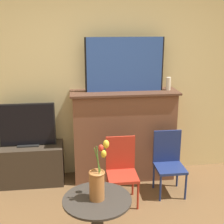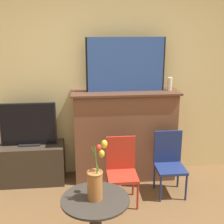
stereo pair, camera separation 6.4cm
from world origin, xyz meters
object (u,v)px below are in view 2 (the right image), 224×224
object	(u,v)px
chair_blue	(169,160)
vase_tulips	(96,181)
tv_monitor	(28,125)
chair_red	(122,167)
painting	(126,65)

from	to	relation	value
chair_blue	vase_tulips	xyz separation A→B (m)	(-0.92, -0.94, 0.29)
tv_monitor	chair_blue	xyz separation A→B (m)	(1.67, -0.42, -0.36)
chair_red	chair_blue	distance (m)	0.60
painting	chair_blue	world-z (taller)	painting
vase_tulips	tv_monitor	bearing A→B (deg)	119.07
chair_blue	painting	bearing A→B (deg)	136.93
painting	tv_monitor	bearing A→B (deg)	-179.08
painting	vase_tulips	xyz separation A→B (m)	(-0.45, -1.37, -0.79)
tv_monitor	vase_tulips	xyz separation A→B (m)	(0.75, -1.35, -0.07)
tv_monitor	vase_tulips	distance (m)	1.55
tv_monitor	chair_blue	world-z (taller)	tv_monitor
painting	vase_tulips	world-z (taller)	painting
chair_red	chair_blue	size ratio (longest dim) A/B	1.00
chair_blue	vase_tulips	world-z (taller)	vase_tulips
painting	vase_tulips	size ratio (longest dim) A/B	1.87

